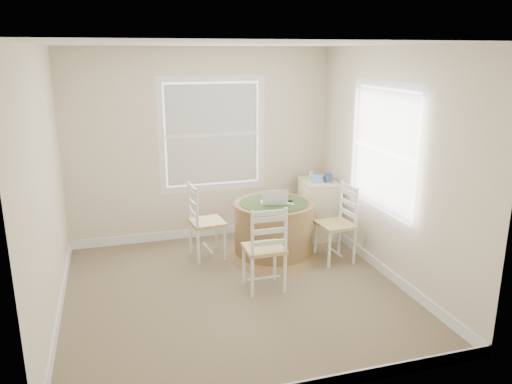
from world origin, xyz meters
name	(u,v)px	position (x,y,z in m)	size (l,w,h in m)	color
room	(245,172)	(0.17, 0.16, 1.30)	(3.64, 3.64, 2.64)	#75674A
round_table	(274,227)	(0.72, 0.83, 0.39)	(1.19, 1.19, 0.72)	olive
chair_left	(207,222)	(-0.09, 1.03, 0.47)	(0.42, 0.40, 0.95)	white
chair_near	(264,248)	(0.33, 0.00, 0.47)	(0.42, 0.40, 0.95)	white
chair_right	(335,224)	(1.41, 0.49, 0.47)	(0.42, 0.40, 0.95)	white
laptop	(274,201)	(0.70, 0.78, 0.75)	(0.36, 0.33, 0.22)	white
mouse	(287,203)	(0.86, 0.73, 0.72)	(0.06, 0.09, 0.03)	white
phone	(292,204)	(0.91, 0.70, 0.72)	(0.04, 0.09, 0.02)	#B7BABF
keys	(290,201)	(0.92, 0.80, 0.72)	(0.06, 0.05, 0.03)	black
corner_chest	(317,208)	(1.54, 1.35, 0.41)	(0.51, 0.65, 0.82)	beige
tissue_box	(317,179)	(1.47, 1.25, 0.87)	(0.12, 0.12, 0.10)	#628FE0
box_yellow	(320,177)	(1.58, 1.39, 0.85)	(0.15, 0.10, 0.06)	gold
box_blue	(329,178)	(1.63, 1.22, 0.88)	(0.08, 0.08, 0.12)	#34479E
cup_cream	(311,175)	(1.50, 1.52, 0.86)	(0.07, 0.07, 0.09)	beige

